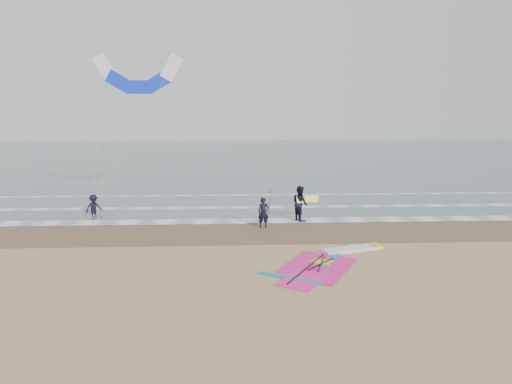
{
  "coord_description": "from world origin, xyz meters",
  "views": [
    {
      "loc": [
        -2.56,
        -16.48,
        5.86
      ],
      "look_at": [
        -1.5,
        5.0,
        2.2
      ],
      "focal_mm": 32.0,
      "sensor_mm": 36.0,
      "label": 1
    }
  ],
  "objects_px": {
    "person_standing": "(263,213)",
    "windsurf_rig": "(328,262)",
    "surf_kite": "(138,77)",
    "person_walking": "(300,203)",
    "person_wading": "(93,202)"
  },
  "relations": [
    {
      "from": "person_walking",
      "to": "person_wading",
      "type": "height_order",
      "value": "person_walking"
    },
    {
      "from": "person_walking",
      "to": "windsurf_rig",
      "type": "bearing_deg",
      "value": 157.38
    },
    {
      "from": "person_walking",
      "to": "surf_kite",
      "type": "distance_m",
      "value": 13.69
    },
    {
      "from": "windsurf_rig",
      "to": "person_standing",
      "type": "xyz_separation_m",
      "value": [
        -2.22,
        5.86,
        0.77
      ]
    },
    {
      "from": "windsurf_rig",
      "to": "person_walking",
      "type": "height_order",
      "value": "person_walking"
    },
    {
      "from": "windsurf_rig",
      "to": "person_standing",
      "type": "bearing_deg",
      "value": 110.77
    },
    {
      "from": "windsurf_rig",
      "to": "surf_kite",
      "type": "height_order",
      "value": "surf_kite"
    },
    {
      "from": "person_standing",
      "to": "windsurf_rig",
      "type": "bearing_deg",
      "value": -76.07
    },
    {
      "from": "windsurf_rig",
      "to": "surf_kite",
      "type": "distance_m",
      "value": 18.67
    },
    {
      "from": "person_walking",
      "to": "person_wading",
      "type": "bearing_deg",
      "value": 56.83
    },
    {
      "from": "person_standing",
      "to": "person_wading",
      "type": "xyz_separation_m",
      "value": [
        -9.81,
        3.58,
        -0.02
      ]
    },
    {
      "from": "windsurf_rig",
      "to": "surf_kite",
      "type": "bearing_deg",
      "value": 126.24
    },
    {
      "from": "person_standing",
      "to": "person_walking",
      "type": "bearing_deg",
      "value": 28.34
    },
    {
      "from": "person_walking",
      "to": "surf_kite",
      "type": "relative_size",
      "value": 0.22
    },
    {
      "from": "person_standing",
      "to": "person_walking",
      "type": "relative_size",
      "value": 0.82
    }
  ]
}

